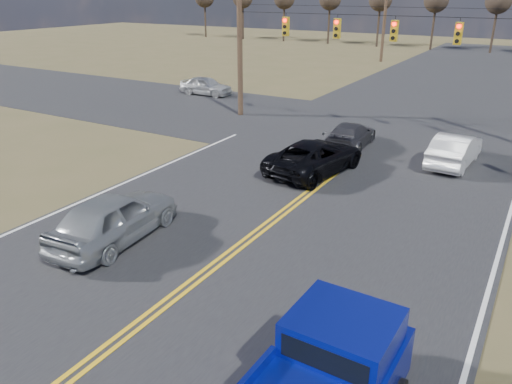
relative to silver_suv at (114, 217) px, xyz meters
The scene contains 11 objects.
ground 4.17m from the silver_suv, 30.55° to the right, with size 160.00×160.00×0.00m, color brown.
road_main 8.70m from the silver_suv, 66.02° to the left, with size 14.00×120.00×0.02m, color #28282B.
road_cross 16.32m from the silver_suv, 77.52° to the left, with size 120.00×12.00×0.02m, color #28282B.
signal_gantry 16.77m from the silver_suv, 75.63° to the left, with size 19.60×4.83×10.00m.
utility_poles 15.96m from the silver_suv, 76.71° to the left, with size 19.60×58.32×10.00m.
treeline 25.61m from the silver_suv, 81.94° to the left, with size 87.00×117.80×7.40m.
silver_suv is the anchor object (origin of this frame).
black_suv 9.20m from the silver_suv, 72.78° to the left, with size 2.31×5.02×1.39m, color black.
white_car_queue 14.87m from the silver_suv, 59.30° to the left, with size 1.49×4.27×1.41m, color silver.
dgrey_car_queue 13.23m from the silver_suv, 78.12° to the left, with size 1.70×4.19×1.22m, color #39393E.
cross_car_west 22.69m from the silver_suv, 118.81° to the left, with size 3.92×1.58×1.33m, color #BABABA.
Camera 1 is at (7.19, -7.56, 7.25)m, focal length 35.00 mm.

